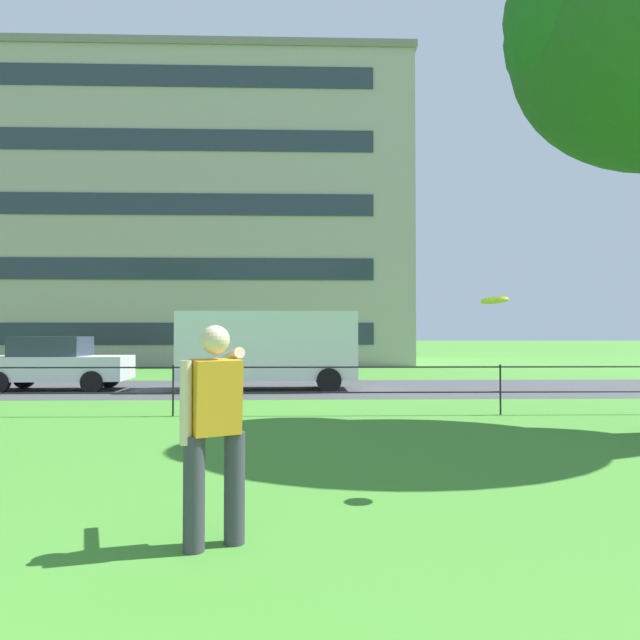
# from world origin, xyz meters

# --- Properties ---
(street_strip) EXTENTS (80.00, 6.04, 0.01)m
(street_strip) POSITION_xyz_m (0.00, 17.24, 0.00)
(street_strip) COLOR #424247
(street_strip) RESTS_ON ground
(park_fence) EXTENTS (38.89, 0.04, 1.00)m
(park_fence) POSITION_xyz_m (-0.00, 11.38, 0.68)
(park_fence) COLOR black
(park_fence) RESTS_ON ground
(person_thrower) EXTENTS (0.46, 0.85, 1.67)m
(person_thrower) POSITION_xyz_m (1.87, 4.22, 0.90)
(person_thrower) COLOR #383842
(person_thrower) RESTS_ON ground
(frisbee) EXTENTS (0.33, 0.34, 0.06)m
(frisbee) POSITION_xyz_m (4.47, 5.61, 1.94)
(frisbee) COLOR yellow
(car_white_far_left) EXTENTS (4.06, 1.93, 1.54)m
(car_white_far_left) POSITION_xyz_m (-4.52, 16.78, 0.78)
(car_white_far_left) COLOR silver
(car_white_far_left) RESTS_ON ground
(panel_van_right) EXTENTS (5.02, 2.14, 2.24)m
(panel_van_right) POSITION_xyz_m (1.56, 16.76, 1.27)
(panel_van_right) COLOR white
(panel_van_right) RESTS_ON ground
(apartment_building_background) EXTENTS (27.32, 11.91, 16.70)m
(apartment_building_background) POSITION_xyz_m (-5.25, 35.23, 8.35)
(apartment_building_background) COLOR #ADA393
(apartment_building_background) RESTS_ON ground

